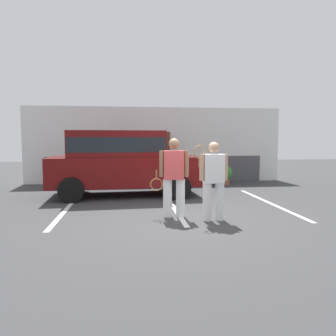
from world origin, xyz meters
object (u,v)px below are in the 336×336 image
tennis_player_man (174,177)px  potted_plant_by_porch (207,175)px  potted_plant_secondary (225,174)px  parked_suv (122,160)px  tennis_player_woman (213,180)px

tennis_player_man → potted_plant_by_porch: size_ratio=2.50×
potted_plant_by_porch → potted_plant_secondary: (0.77, 0.23, 0.02)m
parked_suv → potted_plant_secondary: parked_suv is taller
parked_suv → tennis_player_man: size_ratio=2.59×
parked_suv → tennis_player_woman: parked_suv is taller
tennis_player_man → potted_plant_secondary: 5.73m
parked_suv → tennis_player_man: 3.27m
tennis_player_man → potted_plant_by_porch: 5.19m
tennis_player_man → tennis_player_woman: size_ratio=1.04×
tennis_player_woman → potted_plant_by_porch: (1.18, 5.19, -0.50)m
potted_plant_by_porch → tennis_player_man: bearing=-112.7°
tennis_player_woman → potted_plant_secondary: (1.95, 5.42, -0.49)m
parked_suv → potted_plant_by_porch: 3.75m
tennis_player_man → potted_plant_secondary: size_ratio=2.39×
parked_suv → potted_plant_secondary: size_ratio=6.18×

